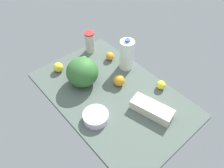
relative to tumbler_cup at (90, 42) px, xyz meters
The scene contains 11 objects.
countertop 55.45cm from the tumbler_cup, 20.15° to the right, with size 120.00×76.00×3.00cm, color #49574F.
tumbler_cup is the anchor object (origin of this frame).
mixing_bowl 74.38cm from the tumbler_cup, 34.36° to the right, with size 17.21×17.21×5.48cm, color silver.
egg_carton 82.45cm from the tumbler_cup, ahead, with size 29.09×11.17×7.00cm, color beige.
milk_jug 37.72cm from the tumbler_cup, 14.59° to the left, with size 11.44×11.44×27.08cm.
watermelon 39.49cm from the tumbler_cup, 44.83° to the right, with size 24.05×24.05×21.75cm, color #31672D.
lemon_by_jug 36.02cm from the tumbler_cup, 83.30° to the right, with size 7.76×7.76×7.76cm, color yellow.
lemon_loose 72.50cm from the tumbler_cup, ahead, with size 6.71×6.71×6.71cm, color yellow.
lime_far_back 17.67cm from the tumbler_cup, 56.14° to the right, with size 6.07×6.07×6.07cm, color #5EBB31.
orange_beside_bowl 22.14cm from the tumbler_cup, 14.85° to the left, with size 7.10×7.10×7.10cm, color orange.
orange_near_front 48.72cm from the tumbler_cup, 10.42° to the right, with size 8.54×8.54×8.54cm, color orange.
Camera 1 is at (80.11, -69.83, 125.34)cm, focal length 35.00 mm.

